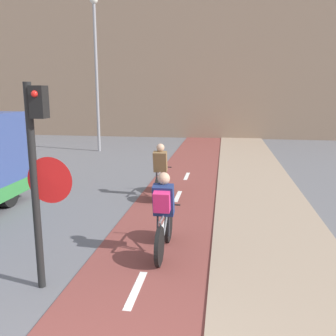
# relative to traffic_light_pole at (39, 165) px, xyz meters

# --- Properties ---
(building_row_background) EXTENTS (60.00, 5.20, 10.46)m
(building_row_background) POSITION_rel_traffic_light_pole_xyz_m (1.35, 20.71, 3.36)
(building_row_background) COLOR #89705B
(building_row_background) RESTS_ON ground_plane
(traffic_light_pole) EXTENTS (0.67, 0.25, 3.02)m
(traffic_light_pole) POSITION_rel_traffic_light_pole_xyz_m (0.00, 0.00, 0.00)
(traffic_light_pole) COLOR black
(traffic_light_pole) RESTS_ON ground_plane
(street_lamp_far) EXTENTS (0.36, 0.36, 7.05)m
(street_lamp_far) POSITION_rel_traffic_light_pole_xyz_m (-3.42, 12.47, 2.41)
(street_lamp_far) COLOR gray
(street_lamp_far) RESTS_ON ground_plane
(cyclist_near) EXTENTS (0.46, 1.70, 1.51)m
(cyclist_near) POSITION_rel_traffic_light_pole_xyz_m (1.55, 1.42, -1.16)
(cyclist_near) COLOR black
(cyclist_near) RESTS_ON ground_plane
(cyclist_far) EXTENTS (0.46, 1.66, 1.49)m
(cyclist_far) POSITION_rel_traffic_light_pole_xyz_m (0.88, 5.04, -1.21)
(cyclist_far) COLOR black
(cyclist_far) RESTS_ON ground_plane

